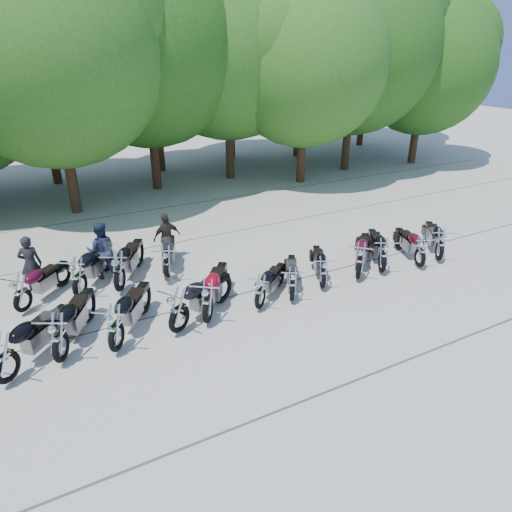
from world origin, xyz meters
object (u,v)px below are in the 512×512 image
motorcycle_1 (59,336)px  rider_1 (101,250)px  motorcycle_10 (421,250)px  motorcycle_5 (260,291)px  motorcycle_13 (78,276)px  rider_0 (31,264)px  rider_2 (167,237)px  motorcycle_2 (115,327)px  motorcycle_14 (119,270)px  motorcycle_6 (292,283)px  motorcycle_3 (178,309)px  motorcycle_8 (360,260)px  motorcycle_12 (21,292)px  motorcycle_4 (207,300)px  motorcycle_0 (4,357)px  motorcycle_9 (383,254)px  motorcycle_7 (323,271)px  motorcycle_11 (441,244)px  motorcycle_15 (166,262)px

motorcycle_1 → rider_1: 4.23m
motorcycle_10 → motorcycle_5: bearing=19.2°
motorcycle_13 → rider_0: rider_0 is taller
motorcycle_5 → rider_2: 4.40m
motorcycle_2 → motorcycle_5: 3.81m
motorcycle_2 → motorcycle_14: (0.70, 2.81, 0.03)m
motorcycle_2 → rider_1: (0.49, 4.06, 0.19)m
motorcycle_6 → motorcycle_3: bearing=31.8°
motorcycle_8 → motorcycle_13: size_ratio=0.96×
motorcycle_12 → motorcycle_14: motorcycle_14 is taller
motorcycle_4 → motorcycle_0: bearing=37.4°
motorcycle_0 → motorcycle_3: motorcycle_3 is taller
rider_0 → motorcycle_12: bearing=90.2°
motorcycle_4 → motorcycle_6: motorcycle_4 is taller
motorcycle_0 → motorcycle_9: motorcycle_0 is taller
motorcycle_8 → motorcycle_10: (2.25, -0.26, -0.06)m
motorcycle_6 → motorcycle_14: motorcycle_14 is taller
motorcycle_9 → rider_1: rider_1 is taller
motorcycle_6 → rider_1: (-4.29, 3.99, 0.30)m
motorcycle_8 → rider_1: (-6.77, 3.83, 0.21)m
rider_0 → rider_1: size_ratio=0.96×
motorcycle_2 → motorcycle_7: 5.96m
motorcycle_9 → motorcycle_1: bearing=30.6°
motorcycle_8 → motorcycle_7: bearing=42.9°
motorcycle_12 → motorcycle_2: bearing=165.3°
motorcycle_11 → rider_0: 12.60m
motorcycle_6 → motorcycle_8: (2.48, 0.16, 0.10)m
motorcycle_8 → motorcycle_11: bearing=-139.1°
motorcycle_6 → motorcycle_14: (-4.08, 2.74, 0.14)m
motorcycle_0 → motorcycle_1: (1.08, 0.22, 0.01)m
motorcycle_3 → motorcycle_9: motorcycle_3 is taller
motorcycle_0 → motorcycle_5: 6.07m
motorcycle_11 → rider_0: size_ratio=1.34×
motorcycle_5 → motorcycle_14: motorcycle_14 is taller
motorcycle_5 → rider_0: (-5.28, 4.02, 0.27)m
motorcycle_4 → motorcycle_11: motorcycle_4 is taller
motorcycle_6 → motorcycle_9: (3.40, 0.17, 0.08)m
motorcycle_9 → motorcycle_3: bearing=32.0°
motorcycle_14 → rider_1: bearing=-50.1°
motorcycle_4 → motorcycle_10: (7.20, -0.15, -0.08)m
rider_1 → motorcycle_0: bearing=72.7°
motorcycle_3 → motorcycle_4: 0.79m
motorcycle_5 → rider_0: size_ratio=1.21×
motorcycle_9 → motorcycle_15: bearing=7.5°
motorcycle_4 → motorcycle_8: size_ratio=1.03×
motorcycle_3 → motorcycle_8: bearing=-119.2°
motorcycle_1 → motorcycle_12: motorcycle_1 is taller
motorcycle_5 → rider_1: size_ratio=1.16×
motorcycle_13 → motorcycle_15: bearing=-150.0°
motorcycle_6 → rider_1: bearing=-11.7°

